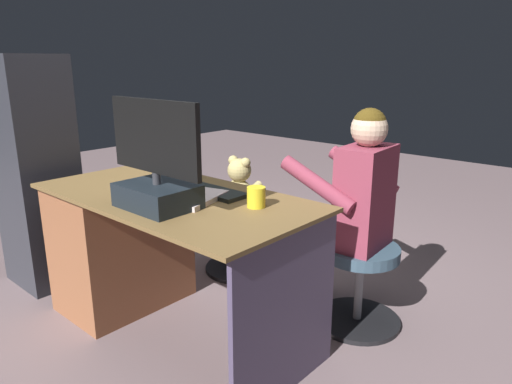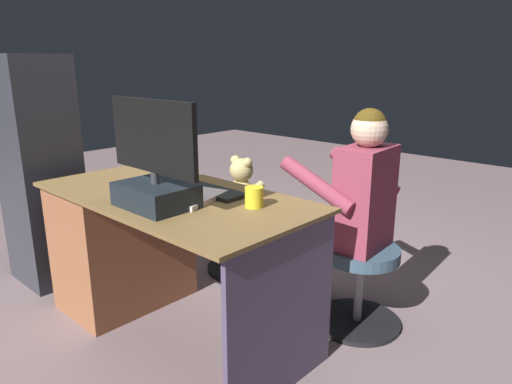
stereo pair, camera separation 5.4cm
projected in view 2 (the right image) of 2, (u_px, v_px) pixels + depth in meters
ground_plane at (227, 305)px, 2.69m from camera, size 10.00×10.00×0.00m
desk at (132, 241)px, 2.59m from camera, size 1.44×0.72×0.74m
monitor at (155, 175)px, 2.02m from camera, size 0.56×0.25×0.47m
keyboard at (207, 190)px, 2.28m from camera, size 0.42×0.14×0.02m
computer_mouse at (163, 179)px, 2.46m from camera, size 0.06×0.10×0.04m
cup at (254, 197)px, 2.04m from camera, size 0.08×0.08×0.09m
tv_remote at (138, 189)px, 2.30m from camera, size 0.05×0.15×0.02m
notebook_binder at (191, 197)px, 2.15m from camera, size 0.29×0.35×0.02m
office_chair_teddy at (242, 233)px, 3.08m from camera, size 0.47×0.47×0.44m
teddy_bear at (243, 184)px, 3.00m from camera, size 0.23×0.23×0.34m
visitor_chair at (360, 278)px, 2.43m from camera, size 0.45×0.45×0.44m
person at (351, 202)px, 2.38m from camera, size 0.51×0.50×1.14m
equipment_rack at (40, 172)px, 2.86m from camera, size 0.44×0.36×1.39m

